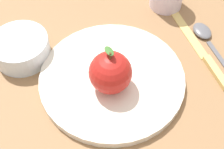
{
  "coord_description": "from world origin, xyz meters",
  "views": [
    {
      "loc": [
        -0.32,
        0.11,
        0.47
      ],
      "look_at": [
        0.01,
        0.04,
        0.02
      ],
      "focal_mm": 50.29,
      "sensor_mm": 36.0,
      "label": 1
    }
  ],
  "objects": [
    {
      "name": "spoon",
      "position": [
        0.07,
        -0.18,
        0.01
      ],
      "size": [
        0.17,
        0.04,
        0.01
      ],
      "color": "#59595E",
      "rests_on": "ground_plane"
    },
    {
      "name": "ground_plane",
      "position": [
        0.0,
        0.0,
        0.0
      ],
      "size": [
        2.4,
        2.4,
        0.0
      ],
      "primitive_type": "plane",
      "color": "olive"
    },
    {
      "name": "dinner_plate",
      "position": [
        0.01,
        0.04,
        0.01
      ],
      "size": [
        0.26,
        0.26,
        0.02
      ],
      "color": "silver",
      "rests_on": "ground_plane"
    },
    {
      "name": "apple",
      "position": [
        -0.01,
        0.04,
        0.05
      ],
      "size": [
        0.07,
        0.07,
        0.09
      ],
      "color": "#B21E19",
      "rests_on": "dinner_plate"
    },
    {
      "name": "knife",
      "position": [
        0.03,
        -0.15,
        0.0
      ],
      "size": [
        0.22,
        0.04,
        0.01
      ],
      "color": "#D8B766",
      "rests_on": "ground_plane"
    },
    {
      "name": "side_bowl",
      "position": [
        0.11,
        0.19,
        0.03
      ],
      "size": [
        0.11,
        0.11,
        0.04
      ],
      "color": "silver",
      "rests_on": "ground_plane"
    }
  ]
}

